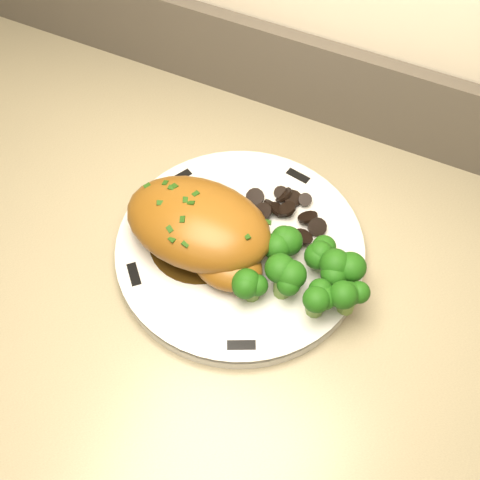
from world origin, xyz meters
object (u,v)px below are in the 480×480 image
at_px(counter, 212,413).
at_px(plate, 240,249).
at_px(broccoli_florets, 305,275).
at_px(chicken_breast, 202,229).

bearing_deg(counter, plate, 70.89).
relative_size(counter, plate, 7.19).
xyz_separation_m(counter, plate, (0.02, 0.07, 0.45)).
bearing_deg(plate, broccoli_florets, -13.23).
xyz_separation_m(plate, broccoli_florets, (0.09, -0.02, 0.03)).
distance_m(plate, chicken_breast, 0.06).
height_order(plate, broccoli_florets, broccoli_florets).
height_order(chicken_breast, broccoli_florets, chicken_breast).
bearing_deg(broccoli_florets, counter, -157.09).
bearing_deg(chicken_breast, counter, -72.70).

